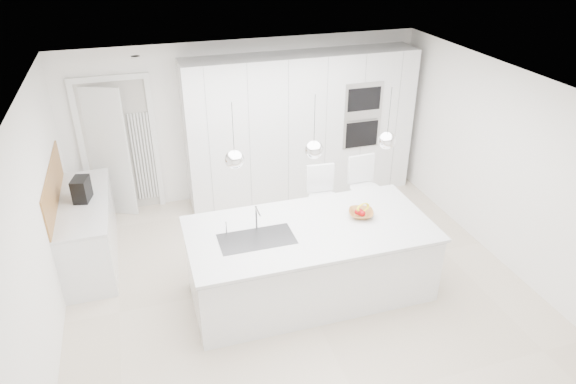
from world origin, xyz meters
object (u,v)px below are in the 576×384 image
object	(u,v)px
espresso_machine	(81,189)
bar_stool_right	(364,201)
bar_stool_left	(323,210)
fruit_bowl	(361,214)
island_base	(311,263)

from	to	relation	value
espresso_machine	bar_stool_right	bearing A→B (deg)	3.69
bar_stool_left	bar_stool_right	size ratio (longest dim) A/B	0.98
fruit_bowl	espresso_machine	xyz separation A→B (m)	(-3.19, 1.41, 0.11)
bar_stool_right	island_base	bearing A→B (deg)	-142.59
island_base	espresso_machine	distance (m)	3.02
espresso_machine	bar_stool_left	xyz separation A→B (m)	(3.00, -0.65, -0.45)
fruit_bowl	espresso_machine	distance (m)	3.49
bar_stool_left	bar_stool_right	world-z (taller)	bar_stool_right
bar_stool_left	bar_stool_right	bearing A→B (deg)	9.40
fruit_bowl	bar_stool_right	size ratio (longest dim) A/B	0.24
bar_stool_right	espresso_machine	bearing A→B (deg)	167.85
espresso_machine	bar_stool_right	distance (m)	3.70
island_base	espresso_machine	world-z (taller)	espresso_machine
fruit_bowl	bar_stool_right	bearing A→B (deg)	62.07
fruit_bowl	bar_stool_right	distance (m)	0.98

